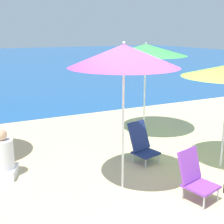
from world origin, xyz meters
TOP-DOWN VIEW (x-y plane):
  - ground_plane at (0.00, 0.00)m, footprint 60.00×60.00m
  - beach_umbrella_green at (1.38, 2.60)m, footprint 1.96×1.96m
  - beach_umbrella_purple at (-0.41, 0.39)m, footprint 1.71×1.71m
  - beach_chair_purple at (0.43, -0.40)m, footprint 0.56×0.63m
  - beach_chair_navy at (0.46, 1.20)m, footprint 0.55×0.63m
  - person_seated_far at (-2.11, 1.66)m, footprint 0.56×0.60m

SIDE VIEW (x-z plane):
  - ground_plane at x=0.00m, z-range 0.00..0.00m
  - person_seated_far at x=-2.11m, z-range -0.09..0.79m
  - beach_chair_navy at x=0.46m, z-range -0.02..0.75m
  - beach_chair_purple at x=0.43m, z-range 0.00..0.75m
  - beach_umbrella_green at x=1.38m, z-range 0.95..3.21m
  - beach_umbrella_purple at x=-0.41m, z-range 0.97..3.34m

